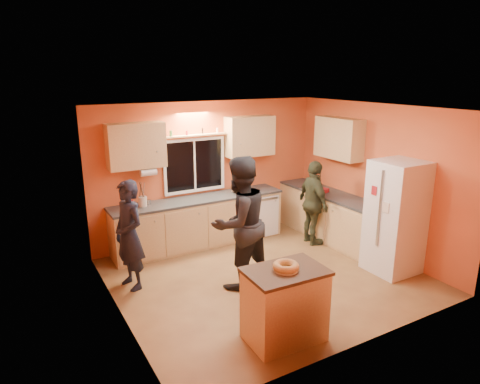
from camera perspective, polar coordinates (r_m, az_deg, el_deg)
ground at (r=6.85m, az=3.46°, el=-11.19°), size 4.50×4.50×0.00m
room_shell at (r=6.69m, az=2.62°, el=2.92°), size 4.54×4.04×2.61m
back_counter at (r=8.04m, az=-3.05°, el=-3.53°), size 4.23×0.62×0.90m
right_counter at (r=8.17m, az=13.12°, el=-3.63°), size 0.62×1.84×0.90m
refrigerator at (r=7.14m, az=20.03°, el=-3.19°), size 0.72×0.70×1.80m
island at (r=5.23m, az=5.97°, el=-14.66°), size 0.96×0.67×0.90m
bundt_pastry at (r=5.01m, az=6.13°, el=-9.82°), size 0.31×0.31×0.09m
person_left at (r=6.43m, az=-14.55°, el=-5.60°), size 0.52×0.67×1.63m
person_center at (r=6.22m, az=-0.07°, el=-4.16°), size 1.09×0.93×1.97m
person_right at (r=7.94m, az=9.77°, el=-1.47°), size 0.53×0.97×1.57m
mixing_bowl at (r=8.10m, az=0.12°, el=0.30°), size 0.43×0.43×0.09m
utensil_crock at (r=7.42m, az=-12.83°, el=-1.24°), size 0.14×0.14×0.17m
potted_plant at (r=7.49m, az=17.80°, el=-0.98°), size 0.32×0.30×0.29m
red_box at (r=8.25m, az=11.19°, el=0.21°), size 0.19×0.17×0.07m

